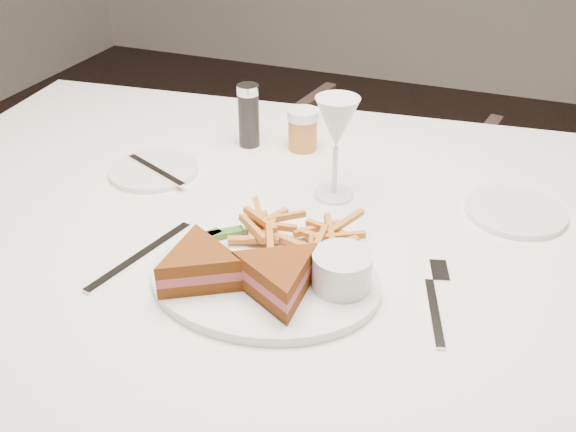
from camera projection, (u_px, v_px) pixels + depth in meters
The scene contains 3 objects.
table at pixel (298, 395), 1.20m from camera, with size 1.48×0.99×0.75m, color white.
chair_far at pixel (368, 200), 1.95m from camera, with size 0.60×0.56×0.62m, color #45322A.
table_setting at pixel (286, 224), 0.94m from camera, with size 0.78×0.59×0.18m.
Camera 1 is at (0.12, -1.06, 1.30)m, focal length 40.00 mm.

